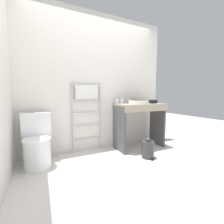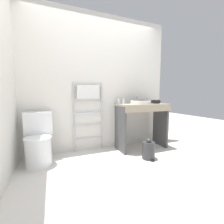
% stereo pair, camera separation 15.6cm
% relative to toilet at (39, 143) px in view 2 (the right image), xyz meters
% --- Properties ---
extents(ground_plane, '(12.00, 12.00, 0.00)m').
position_rel_toilet_xyz_m(ground_plane, '(1.05, -0.91, -0.34)').
color(ground_plane, silver).
extents(wall_back, '(2.95, 0.12, 2.59)m').
position_rel_toilet_xyz_m(wall_back, '(1.05, 0.39, 0.96)').
color(wall_back, silver).
rests_on(wall_back, ground_plane).
extents(toilet, '(0.42, 0.52, 0.80)m').
position_rel_toilet_xyz_m(toilet, '(0.00, 0.00, 0.00)').
color(toilet, white).
rests_on(toilet, ground_plane).
extents(towel_radiator, '(0.56, 0.06, 1.29)m').
position_rel_toilet_xyz_m(towel_radiator, '(0.85, 0.29, 0.61)').
color(towel_radiator, silver).
rests_on(towel_radiator, ground_plane).
extents(vanity_counter, '(0.98, 0.52, 0.89)m').
position_rel_toilet_xyz_m(vanity_counter, '(1.86, 0.02, 0.27)').
color(vanity_counter, gray).
rests_on(vanity_counter, ground_plane).
extents(sink_basin, '(0.40, 0.40, 0.07)m').
position_rel_toilet_xyz_m(sink_basin, '(1.84, 0.05, 0.59)').
color(sink_basin, white).
rests_on(sink_basin, vanity_counter).
extents(faucet, '(0.02, 0.10, 0.14)m').
position_rel_toilet_xyz_m(faucet, '(1.84, 0.25, 0.65)').
color(faucet, silver).
rests_on(faucet, vanity_counter).
extents(cup_near_wall, '(0.06, 0.06, 0.10)m').
position_rel_toilet_xyz_m(cup_near_wall, '(1.45, 0.22, 0.61)').
color(cup_near_wall, silver).
rests_on(cup_near_wall, vanity_counter).
extents(cup_near_edge, '(0.06, 0.06, 0.10)m').
position_rel_toilet_xyz_m(cup_near_edge, '(1.53, 0.18, 0.61)').
color(cup_near_edge, silver).
rests_on(cup_near_edge, vanity_counter).
extents(hair_dryer, '(0.19, 0.17, 0.08)m').
position_rel_toilet_xyz_m(hair_dryer, '(2.17, -0.00, 0.60)').
color(hair_dryer, black).
rests_on(hair_dryer, vanity_counter).
extents(trash_bin, '(0.21, 0.24, 0.35)m').
position_rel_toilet_xyz_m(trash_bin, '(1.68, -0.47, -0.19)').
color(trash_bin, '#333335').
rests_on(trash_bin, ground_plane).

